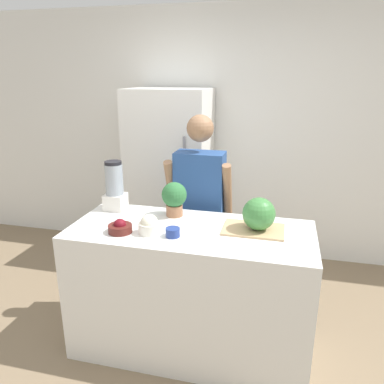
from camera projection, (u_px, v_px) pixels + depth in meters
ground_plane at (178, 380)px, 2.47m from camera, size 14.00×14.00×0.00m
wall_back at (229, 136)px, 3.97m from camera, size 8.00×0.06×2.60m
counter_island at (191, 290)px, 2.66m from camera, size 1.64×0.71×0.94m
refrigerator at (170, 178)px, 3.88m from camera, size 0.80×0.66×1.80m
person at (200, 211)px, 3.11m from camera, size 0.54×0.26×1.64m
cutting_board at (253, 229)px, 2.49m from camera, size 0.40×0.27×0.01m
watermelon at (259, 214)px, 2.45m from camera, size 0.22×0.22×0.22m
bowl_cherries at (120, 227)px, 2.46m from camera, size 0.16×0.16×0.09m
bowl_cream at (149, 225)px, 2.43m from camera, size 0.14×0.14×0.13m
bowl_small_blue at (173, 232)px, 2.39m from camera, size 0.09×0.09×0.06m
blender at (115, 187)px, 2.84m from camera, size 0.15×0.15×0.38m
potted_plant at (174, 197)px, 2.71m from camera, size 0.18×0.18×0.25m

